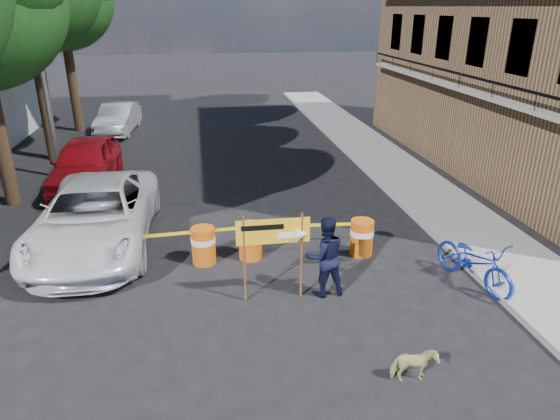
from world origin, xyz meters
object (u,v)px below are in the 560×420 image
object	(u,v)px
barrel_mid_left	(203,245)
detour_sign	(283,237)
barrel_far_left	(108,254)
barrel_mid_right	(250,240)
sedan_silver	(118,118)
bicycle	(478,240)
suv_white	(96,216)
dog	(414,365)
sedan_red	(85,163)
pedestrian	(325,257)
barrel_far_right	(362,237)

from	to	relation	value
barrel_mid_left	detour_sign	world-z (taller)	detour_sign
barrel_far_left	barrel_mid_left	distance (m)	2.16
barrel_mid_right	sedan_silver	xyz separation A→B (m)	(-4.91, 14.08, 0.22)
barrel_mid_left	barrel_far_left	bearing A→B (deg)	-177.08
bicycle	suv_white	size ratio (longest dim) A/B	0.37
dog	sedan_red	xyz separation A→B (m)	(-7.07, 10.88, 0.50)
barrel_mid_left	barrel_mid_right	world-z (taller)	same
barrel_mid_right	dog	xyz separation A→B (m)	(2.16, -4.75, -0.16)
detour_sign	sedan_silver	world-z (taller)	detour_sign
suv_white	sedan_silver	world-z (taller)	suv_white
pedestrian	sedan_silver	xyz separation A→B (m)	(-6.28, 15.96, -0.19)
suv_white	sedan_red	xyz separation A→B (m)	(-1.14, 4.82, -0.00)
pedestrian	sedan_silver	bearing A→B (deg)	-73.31
barrel_mid_left	barrel_mid_right	xyz separation A→B (m)	(1.12, 0.06, 0.00)
barrel_far_left	suv_white	world-z (taller)	suv_white
suv_white	barrel_far_left	bearing A→B (deg)	-70.49
suv_white	barrel_mid_left	bearing A→B (deg)	-26.15
detour_sign	sedan_silver	xyz separation A→B (m)	(-5.39, 15.99, -0.72)
pedestrian	sedan_red	size ratio (longest dim) A/B	0.37
barrel_far_left	bicycle	size ratio (longest dim) A/B	0.42
bicycle	suv_white	xyz separation A→B (m)	(-8.46, 3.33, -0.26)
detour_sign	barrel_far_left	bearing A→B (deg)	155.90
barrel_mid_left	detour_sign	distance (m)	2.61
barrel_mid_right	sedan_silver	size ratio (longest dim) A/B	0.21
suv_white	sedan_silver	size ratio (longest dim) A/B	1.40
barrel_mid_left	detour_sign	size ratio (longest dim) A/B	0.47
pedestrian	dog	size ratio (longest dim) A/B	2.42
pedestrian	dog	distance (m)	3.03
barrel_far_left	barrel_mid_right	distance (m)	3.28
barrel_far_left	barrel_mid_right	xyz separation A→B (m)	(3.28, 0.17, 0.00)
pedestrian	bicycle	distance (m)	3.33
sedan_silver	barrel_mid_right	bearing A→B (deg)	-65.23
barrel_mid_left	sedan_silver	bearing A→B (deg)	105.00
dog	barrel_mid_left	bearing A→B (deg)	36.32
barrel_far_right	sedan_red	world-z (taller)	sedan_red
dog	pedestrian	bearing A→B (deg)	16.68
barrel_far_right	barrel_mid_left	bearing A→B (deg)	177.33
pedestrian	sedan_silver	world-z (taller)	pedestrian
sedan_red	sedan_silver	xyz separation A→B (m)	(0.00, 7.95, -0.12)
barrel_mid_left	bicycle	world-z (taller)	bicycle
barrel_mid_left	detour_sign	bearing A→B (deg)	-49.11
barrel_far_right	dog	size ratio (longest dim) A/B	1.23
barrel_mid_left	barrel_far_right	distance (m)	3.84
barrel_mid_left	barrel_far_right	size ratio (longest dim) A/B	1.00
bicycle	sedan_silver	distance (m)	18.75
detour_sign	sedan_silver	bearing A→B (deg)	109.32
detour_sign	sedan_red	size ratio (longest dim) A/B	0.40
dog	suv_white	bearing A→B (deg)	45.70
sedan_red	barrel_mid_left	bearing A→B (deg)	-57.93
bicycle	barrel_mid_left	bearing A→B (deg)	144.43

